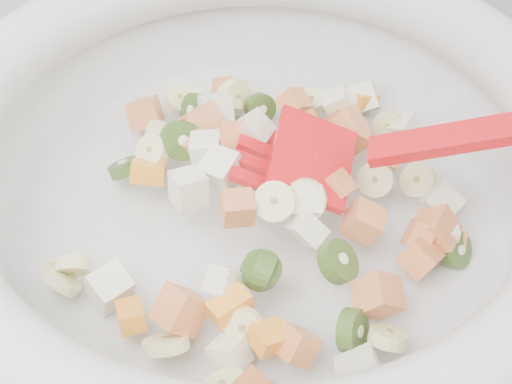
{
  "coord_description": "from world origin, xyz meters",
  "views": [
    {
      "loc": [
        -0.06,
        1.16,
        1.33
      ],
      "look_at": [
        -0.06,
        1.51,
        0.95
      ],
      "focal_mm": 55.0,
      "sensor_mm": 36.0,
      "label": 1
    }
  ],
  "objects": [
    {
      "name": "mixing_bowl",
      "position": [
        -0.06,
        1.51,
        0.97
      ],
      "size": [
        0.49,
        0.44,
        0.16
      ],
      "color": "silver",
      "rests_on": "counter"
    }
  ]
}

